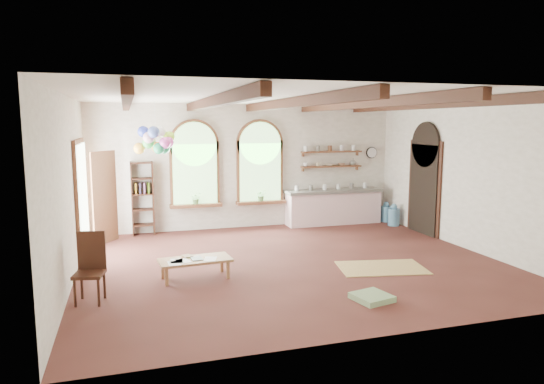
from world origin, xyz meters
name	(u,v)px	position (x,y,z in m)	size (l,w,h in m)	color
floor	(292,262)	(0.00, 0.00, 0.00)	(8.00, 8.00, 0.00)	#572923
ceiling_beams	(293,103)	(0.00, 0.00, 3.10)	(6.20, 6.80, 0.18)	#3B1B12
window_left	(195,167)	(-1.40, 3.43, 1.63)	(1.30, 0.28, 2.20)	brown
window_right	(260,165)	(0.30, 3.43, 1.63)	(1.30, 0.28, 2.20)	brown
left_doorway	(82,200)	(-3.95, 1.80, 1.15)	(0.10, 1.90, 2.50)	brown
right_doorway	(424,189)	(3.95, 1.50, 1.10)	(0.10, 1.30, 2.40)	black
kitchen_counter	(333,206)	(2.30, 3.20, 0.48)	(2.68, 0.62, 0.94)	#FED7DC
wall_shelf_lower	(331,166)	(2.30, 3.38, 1.55)	(1.70, 0.24, 0.04)	brown
wall_shelf_upper	(332,152)	(2.30, 3.38, 1.95)	(1.70, 0.24, 0.04)	brown
wall_clock	(372,153)	(3.55, 3.45, 1.90)	(0.32, 0.32, 0.04)	black
bookshelf	(143,199)	(-2.70, 3.32, 0.90)	(0.53, 0.32, 1.80)	#3B1B12
coffee_table	(195,261)	(-1.95, -0.45, 0.31)	(1.29, 0.68, 0.36)	#AF7650
side_chair	(90,282)	(-3.64, -1.12, 0.31)	(0.50, 0.50, 1.07)	#3B1B12
floor_mat	(382,268)	(1.50, -0.85, 0.01)	(1.60, 0.99, 0.02)	tan
floor_cushion	(372,297)	(0.52, -2.30, 0.05)	(0.53, 0.53, 0.09)	gray
water_jug_a	(394,216)	(3.75, 2.50, 0.26)	(0.31, 0.31, 0.59)	#538DB2
water_jug_b	(386,213)	(3.82, 3.03, 0.24)	(0.29, 0.29, 0.56)	#538DB2
balloon_cluster	(155,141)	(-2.40, 2.30, 2.33)	(0.92, 0.95, 1.16)	silver
table_book	(183,257)	(-2.14, -0.28, 0.37)	(0.15, 0.22, 0.02)	olive
tablet	(197,258)	(-1.93, -0.45, 0.36)	(0.19, 0.28, 0.01)	black
potted_plant_left	(196,198)	(-1.40, 3.32, 0.85)	(0.27, 0.23, 0.30)	#598C4C
potted_plant_right	(261,195)	(0.30, 3.32, 0.85)	(0.27, 0.23, 0.30)	#598C4C
shelf_cup_a	(306,165)	(1.55, 3.38, 1.62)	(0.12, 0.10, 0.10)	white
shelf_cup_b	(318,164)	(1.90, 3.38, 1.62)	(0.10, 0.10, 0.09)	beige
shelf_bowl_a	(330,165)	(2.25, 3.38, 1.60)	(0.22, 0.22, 0.05)	beige
shelf_bowl_b	(341,164)	(2.60, 3.38, 1.60)	(0.20, 0.20, 0.06)	#8C664C
shelf_vase	(353,162)	(2.95, 3.38, 1.67)	(0.18, 0.18, 0.19)	slate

